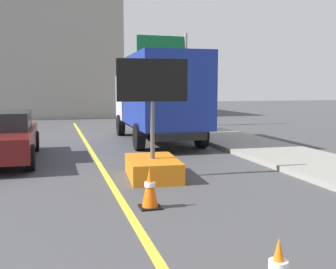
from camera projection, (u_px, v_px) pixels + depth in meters
lane_center_stripe at (131, 216)px, 6.41m from camera, size 0.14×36.00×0.01m
arrow_board_trailer at (153, 157)px, 9.12m from camera, size 1.60×1.88×2.70m
box_truck at (158, 96)px, 15.12m from camera, size 2.59×6.93×3.23m
pickup_car at (0, 136)px, 11.24m from camera, size 1.99×4.89×1.38m
highway_guide_sign at (172, 62)px, 21.30m from camera, size 2.79×0.22×5.00m
far_building_block at (20, 57)px, 29.91m from camera, size 14.15×9.68×8.78m
traffic_cone_mid_lane at (150, 187)px, 6.82m from camera, size 0.36×0.36×0.73m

